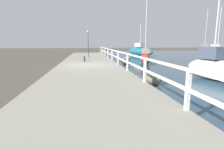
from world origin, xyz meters
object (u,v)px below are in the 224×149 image
at_px(sailboat_blue, 217,54).
at_px(sailboat_white, 213,67).
at_px(dock_lamp, 88,39).
at_px(sailboat_navy, 204,50).
at_px(sailboat_teal, 140,51).
at_px(sailboat_red, 145,58).
at_px(mooring_bollard, 84,59).

xyz_separation_m(sailboat_blue, sailboat_white, (-8.17, -9.83, -0.08)).
bearing_deg(dock_lamp, sailboat_navy, 16.21).
bearing_deg(sailboat_teal, sailboat_blue, -70.18).
relative_size(sailboat_blue, sailboat_teal, 1.03).
height_order(sailboat_navy, sailboat_red, sailboat_navy).
relative_size(mooring_bollard, sailboat_teal, 0.09).
distance_m(sailboat_blue, sailboat_white, 12.79).
relative_size(mooring_bollard, sailboat_white, 0.08).
bearing_deg(mooring_bollard, dock_lamp, 85.02).
bearing_deg(mooring_bollard, sailboat_red, 0.84).
xyz_separation_m(sailboat_navy, sailboat_teal, (-11.18, -0.46, -0.01)).
height_order(mooring_bollard, sailboat_navy, sailboat_navy).
distance_m(sailboat_red, sailboat_white, 7.68).
distance_m(sailboat_navy, sailboat_teal, 11.19).
bearing_deg(dock_lamp, sailboat_red, -42.72).
distance_m(sailboat_navy, sailboat_red, 17.34).
bearing_deg(sailboat_red, sailboat_navy, 51.34).
relative_size(sailboat_navy, sailboat_white, 1.08).
height_order(mooring_bollard, sailboat_teal, sailboat_teal).
relative_size(sailboat_teal, sailboat_white, 0.84).
bearing_deg(sailboat_teal, sailboat_white, -115.77).
relative_size(sailboat_blue, sailboat_red, 0.92).
bearing_deg(sailboat_white, sailboat_blue, 40.19).
xyz_separation_m(sailboat_red, sailboat_teal, (2.62, 10.05, 0.18)).
bearing_deg(sailboat_navy, sailboat_white, -109.36).
xyz_separation_m(sailboat_red, sailboat_white, (1.26, -7.57, 0.11)).
height_order(mooring_bollard, dock_lamp, dock_lamp).
relative_size(dock_lamp, sailboat_navy, 0.42).
height_order(sailboat_blue, sailboat_red, sailboat_red).
xyz_separation_m(mooring_bollard, sailboat_white, (7.05, -7.49, 0.13)).
bearing_deg(dock_lamp, sailboat_teal, 32.65).
height_order(sailboat_blue, sailboat_white, sailboat_white).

